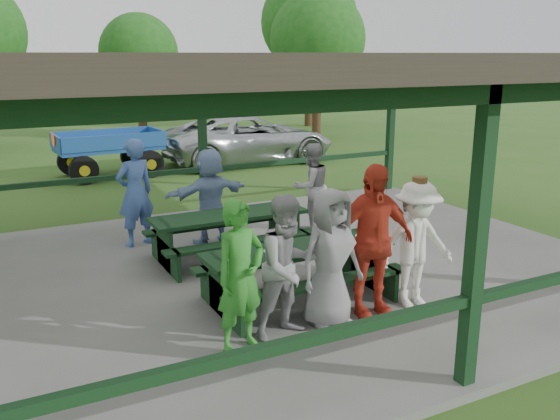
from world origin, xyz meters
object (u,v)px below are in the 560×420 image
spectator_lblue (210,196)px  spectator_blue (135,193)px  pickup_truck (249,139)px  contestant_grey_mid (330,258)px  contestant_green (240,276)px  contestant_red (371,241)px  farm_trailer (110,153)px  picnic_table_far (229,230)px  contestant_grey_left (288,267)px  contestant_white_fedora (416,244)px  picnic_table_near (299,266)px  spectator_grey (311,186)px

spectator_lblue → spectator_blue: (-1.20, 0.43, 0.10)m
pickup_truck → contestant_grey_mid: bearing=159.9°
contestant_green → spectator_lblue: (1.10, 3.86, -0.03)m
spectator_blue → contestant_red: bearing=99.1°
contestant_red → contestant_green: bearing=-170.0°
contestant_green → spectator_lblue: contestant_green is taller
farm_trailer → pickup_truck: bearing=-1.0°
contestant_green → contestant_grey_mid: bearing=-10.8°
picnic_table_far → pickup_truck: pickup_truck is taller
contestant_grey_left → contestant_red: contestant_red is taller
contestant_green → contestant_grey_left: bearing=-8.4°
picnic_table_far → contestant_red: size_ratio=1.28×
contestant_grey_mid → farm_trailer: 11.00m
contestant_green → contestant_red: contestant_red is taller
contestant_green → spectator_blue: bearing=76.8°
spectator_blue → contestant_grey_mid: bearing=91.8°
contestant_green → contestant_white_fedora: size_ratio=1.00×
picnic_table_far → contestant_grey_mid: size_ratio=1.46×
spectator_blue → picnic_table_near: bearing=96.2°
picnic_table_near → spectator_grey: spectator_grey is taller
contestant_red → spectator_lblue: size_ratio=1.17×
picnic_table_far → spectator_grey: 2.23m
contestant_green → pickup_truck: contestant_green is taller
picnic_table_near → contestant_white_fedora: 1.57m
contestant_green → contestant_grey_left: contestant_green is taller
contestant_grey_mid → picnic_table_far: bearing=87.7°
contestant_grey_mid → contestant_grey_left: bearing=175.9°
spectator_grey → pickup_truck: (2.10, 7.51, -0.17)m
contestant_red → picnic_table_far: bearing=112.0°
spectator_blue → contestant_green: bearing=75.9°
contestant_green → farm_trailer: (0.85, 11.07, -0.30)m
picnic_table_far → pickup_truck: size_ratio=0.47×
spectator_blue → farm_trailer: size_ratio=0.48×
picnic_table_far → spectator_lblue: spectator_lblue is taller
contestant_grey_left → pickup_truck: size_ratio=0.32×
farm_trailer → contestant_grey_left: bearing=-94.9°
contestant_red → spectator_lblue: bearing=107.8°
spectator_grey → picnic_table_near: bearing=50.4°
contestant_white_fedora → farm_trailer: contestant_white_fedora is taller
picnic_table_near → contestant_red: contestant_red is taller
contestant_white_fedora → spectator_blue: size_ratio=0.93×
picnic_table_near → contestant_grey_left: 1.11m
contestant_grey_mid → contestant_white_fedora: contestant_white_fedora is taller
pickup_truck → contestant_green: bearing=154.7°
contestant_red → contestant_white_fedora: bearing=5.8°
picnic_table_near → pickup_truck: size_ratio=0.48×
contestant_white_fedora → spectator_blue: 4.96m
pickup_truck → picnic_table_far: bearing=153.2°
spectator_lblue → contestant_red: bearing=92.5°
picnic_table_near → contestant_green: 1.59m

